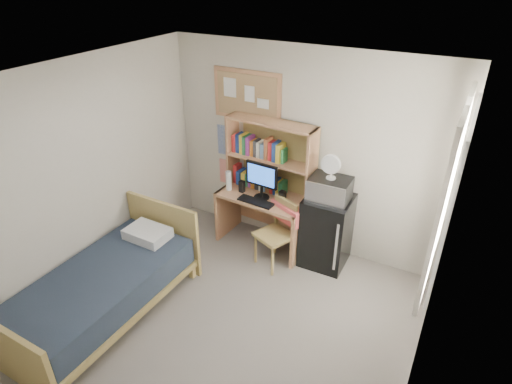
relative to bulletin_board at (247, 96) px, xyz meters
The scene contains 25 objects.
floor 2.95m from the bulletin_board, 69.48° to the right, with size 3.60×4.20×0.02m, color gray.
ceiling 2.33m from the bulletin_board, 69.48° to the right, with size 3.60×4.20×0.02m, color white.
wall_back 1.00m from the bulletin_board, ahead, with size 3.60×0.04×2.60m, color beige.
wall_left 2.40m from the bulletin_board, 116.08° to the right, with size 0.04×4.20×2.60m, color beige.
wall_right 3.37m from the bulletin_board, 38.93° to the right, with size 0.04×4.20×2.60m, color beige.
window_unit 2.70m from the bulletin_board, 19.26° to the right, with size 0.10×1.40×1.70m, color white.
curtain_left 2.83m from the bulletin_board, 27.19° to the right, with size 0.04×0.55×1.70m, color white.
curtain_right 2.57m from the bulletin_board, 10.96° to the right, with size 0.04×0.55×1.70m, color white.
bulletin_board is the anchor object (origin of this frame).
poster_wave 0.74m from the bulletin_board, behind, with size 0.30×0.01×0.42m, color #244192.
poster_japan 1.18m from the bulletin_board, behind, with size 0.28×0.01×0.36m, color red.
desk 1.63m from the bulletin_board, 36.63° to the right, with size 1.19×0.59×0.74m, color tan.
desk_chair 1.76m from the bulletin_board, 41.25° to the right, with size 0.44×0.44×0.88m, color tan.
mini_fridge 1.95m from the bulletin_board, 12.34° to the right, with size 0.54×0.54×0.93m, color black.
bed 2.86m from the bulletin_board, 102.37° to the right, with size 1.00×2.00×0.55m, color #1C2533.
hutch 0.83m from the bulletin_board, 19.99° to the right, with size 1.18×0.30×0.96m, color tan.
monitor 1.09m from the bulletin_board, 42.01° to the right, with size 0.44×0.03×0.47m, color black.
keyboard 1.33m from the bulletin_board, 52.00° to the right, with size 0.47×0.15×0.02m, color black.
speaker_left 1.16m from the bulletin_board, 73.51° to the right, with size 0.06×0.06×0.16m, color black.
speaker_right 1.35m from the bulletin_board, 28.55° to the right, with size 0.07×0.07×0.18m, color black.
water_bottle 1.11m from the bulletin_board, 102.52° to the right, with size 0.08×0.08×0.26m, color silver.
hoodie 1.54m from the bulletin_board, 29.25° to the right, with size 0.46×0.14×0.22m, color #F5605D.
microwave 1.56m from the bulletin_board, 13.20° to the right, with size 0.47×0.36×0.27m, color silver.
desk_fan 1.42m from the bulletin_board, 13.20° to the right, with size 0.22×0.22×0.28m, color silver.
pillow 2.07m from the bulletin_board, 107.66° to the right, with size 0.50×0.35×0.12m, color silver.
Camera 1 is at (1.80, -2.48, 3.44)m, focal length 30.00 mm.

